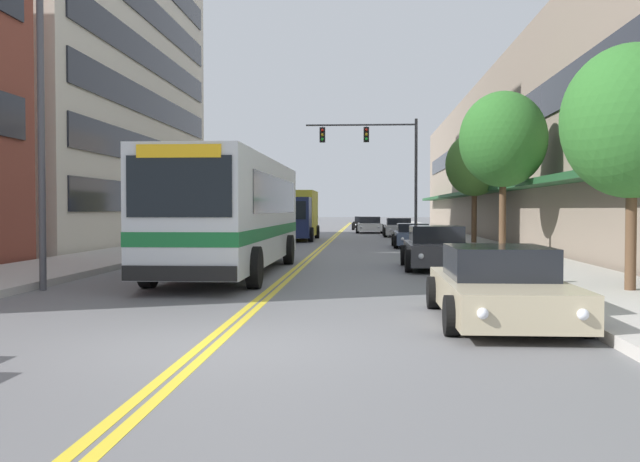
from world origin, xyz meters
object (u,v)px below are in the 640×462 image
object	(u,v)px
city_bus	(234,210)
car_slate_blue_parked_right_mid	(413,236)
car_champagne_parked_left_near	(227,237)
traffic_signal_mast	(380,154)
street_lamp_left_near	(53,97)
box_truck	(295,215)
fire_hydrant	(531,264)
car_beige_parked_right_foreground	(499,287)
car_dark_grey_parked_right_far	(436,249)
car_silver_parked_right_end	(399,228)
street_tree_right_near	(632,122)
car_charcoal_parked_left_mid	(249,231)
street_tree_right_mid	(503,140)
car_white_moving_second	(370,225)
car_black_moving_lead	(363,223)
street_tree_right_far	(474,165)

from	to	relation	value
city_bus	car_slate_blue_parked_right_mid	size ratio (longest dim) A/B	2.87
car_champagne_parked_left_near	car_slate_blue_parked_right_mid	distance (m)	9.11
traffic_signal_mast	street_lamp_left_near	world-z (taller)	street_lamp_left_near
box_truck	fire_hydrant	world-z (taller)	box_truck
car_beige_parked_right_foreground	car_dark_grey_parked_right_far	world-z (taller)	car_dark_grey_parked_right_far
car_beige_parked_right_foreground	street_lamp_left_near	distance (m)	10.89
car_champagne_parked_left_near	box_truck	size ratio (longest dim) A/B	0.59
car_silver_parked_right_end	street_tree_right_near	world-z (taller)	street_tree_right_near
car_charcoal_parked_left_mid	car_champagne_parked_left_near	bearing A→B (deg)	-89.07
box_truck	street_lamp_left_near	bearing A→B (deg)	-96.08
street_tree_right_mid	fire_hydrant	xyz separation A→B (m)	(-1.36, -10.74, -3.87)
car_slate_blue_parked_right_mid	car_white_moving_second	world-z (taller)	car_white_moving_second
box_truck	car_black_moving_lead	bearing A→B (deg)	79.71
street_tree_right_mid	street_tree_right_far	bearing A→B (deg)	88.01
car_charcoal_parked_left_mid	street_tree_right_far	distance (m)	12.89
car_black_moving_lead	street_tree_right_mid	distance (m)	38.44
street_tree_right_near	street_tree_right_mid	world-z (taller)	street_tree_right_mid
car_silver_parked_right_end	car_white_moving_second	size ratio (longest dim) A/B	0.99
car_white_moving_second	box_truck	bearing A→B (deg)	-108.87
car_black_moving_lead	car_white_moving_second	distance (m)	8.71
car_dark_grey_parked_right_far	car_white_moving_second	xyz separation A→B (m)	(-1.93, 33.88, -0.03)
car_silver_parked_right_end	street_lamp_left_near	world-z (taller)	street_lamp_left_near
city_bus	car_dark_grey_parked_right_far	xyz separation A→B (m)	(6.12, 1.76, -1.23)
car_beige_parked_right_foreground	street_lamp_left_near	bearing A→B (deg)	157.66
car_charcoal_parked_left_mid	street_tree_right_far	bearing A→B (deg)	-14.49
car_champagne_parked_left_near	street_lamp_left_near	size ratio (longest dim) A/B	0.57
car_beige_parked_right_foreground	car_black_moving_lead	xyz separation A→B (m)	(-2.52, 53.07, -0.00)
car_slate_blue_parked_right_mid	car_silver_parked_right_end	bearing A→B (deg)	90.29
car_white_moving_second	street_tree_right_mid	world-z (taller)	street_tree_right_mid
traffic_signal_mast	street_tree_right_mid	distance (m)	17.23
car_charcoal_parked_left_mid	car_slate_blue_parked_right_mid	world-z (taller)	car_charcoal_parked_left_mid
car_champagne_parked_left_near	street_tree_right_near	xyz separation A→B (m)	(11.99, -17.46, 3.10)
box_truck	car_charcoal_parked_left_mid	bearing A→B (deg)	-123.54
city_bus	car_beige_parked_right_foreground	bearing A→B (deg)	-54.92
street_tree_right_mid	street_tree_right_far	size ratio (longest dim) A/B	1.10
car_champagne_parked_left_near	car_charcoal_parked_left_mid	distance (m)	6.90
city_bus	street_tree_right_far	xyz separation A→B (m)	(9.37, 15.71, 2.26)
box_truck	street_tree_right_mid	size ratio (longest dim) A/B	1.17
car_charcoal_parked_left_mid	street_tree_right_near	distance (m)	27.37
car_slate_blue_parked_right_mid	street_tree_right_mid	size ratio (longest dim) A/B	0.69
car_dark_grey_parked_right_far	street_tree_right_far	size ratio (longest dim) A/B	0.80
car_dark_grey_parked_right_far	street_lamp_left_near	bearing A→B (deg)	-144.78
city_bus	car_dark_grey_parked_right_far	world-z (taller)	city_bus
box_truck	street_tree_right_far	distance (m)	12.02
car_champagne_parked_left_near	car_white_moving_second	size ratio (longest dim) A/B	0.91
car_beige_parked_right_foreground	fire_hydrant	world-z (taller)	car_beige_parked_right_foreground
fire_hydrant	car_champagne_parked_left_near	bearing A→B (deg)	122.31
street_tree_right_near	street_tree_right_far	bearing A→B (deg)	90.20
city_bus	car_silver_parked_right_end	size ratio (longest dim) A/B	2.63
street_lamp_left_near	fire_hydrant	world-z (taller)	street_lamp_left_near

